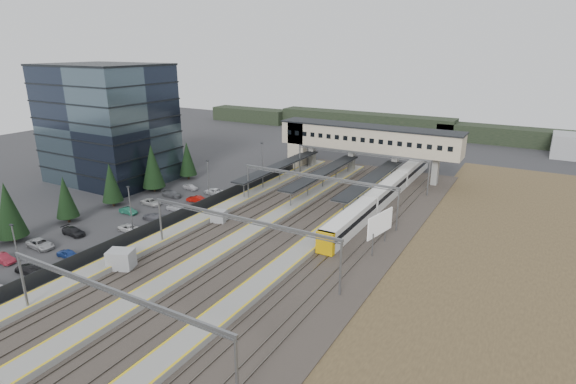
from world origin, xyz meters
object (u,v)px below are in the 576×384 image
Objects in this scene: office_building at (108,123)px; billboard at (380,225)px; train at (386,192)px; footbridge at (355,139)px; relay_cabin_near at (121,260)px; relay_cabin_far at (219,217)px.

office_building reaches higher than billboard.
train is 8.49× the size of billboard.
train is at bearing -50.39° from footbridge.
billboard is at bearing 39.66° from relay_cabin_near.
office_building is 45.97m from relay_cabin_near.
billboard is at bearing -63.14° from footbridge.
train is at bearing 15.13° from office_building.
footbridge reaches higher than relay_cabin_near.
relay_cabin_far is at bearing -130.23° from train.
office_building is at bearing 174.76° from billboard.
billboard is at bearing -5.24° from office_building.
office_building is at bearing -145.53° from footbridge.
footbridge is at bearing 34.47° from office_building.
office_building is 0.45× the size of train.
office_building is at bearing 141.14° from relay_cabin_near.
relay_cabin_near is at bearing -38.86° from office_building.
office_building reaches higher than relay_cabin_near.
relay_cabin_near is at bearing -116.17° from train.
train is (21.21, 43.17, 0.53)m from relay_cabin_near.
train is 21.67m from billboard.
office_building is 62.59m from billboard.
relay_cabin_far is 0.05× the size of train.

